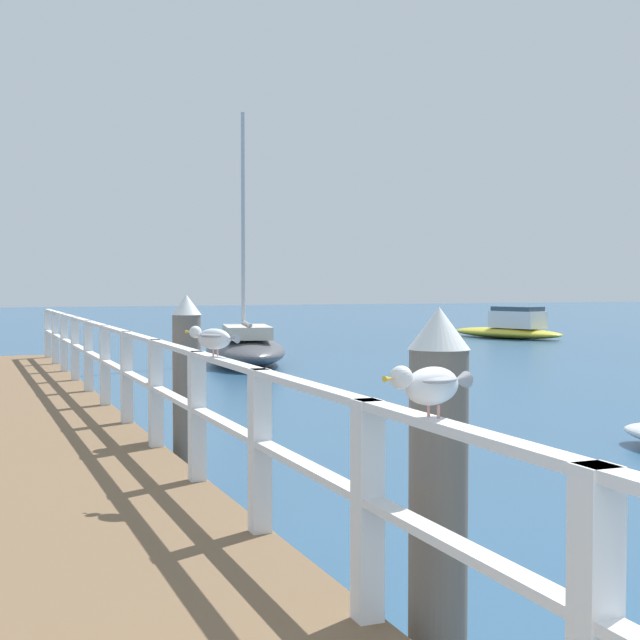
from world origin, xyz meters
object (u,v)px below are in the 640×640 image
object	(u,v)px
boat_4	(245,347)
seagull_foreground	(430,384)
dock_piling_near	(438,503)
seagull_background	(213,338)
boat_0	(510,328)
dock_piling_far	(187,388)

from	to	relation	value
boat_4	seagull_foreground	bearing A→B (deg)	-92.77
dock_piling_near	seagull_background	size ratio (longest dim) A/B	4.55
dock_piling_near	boat_0	size ratio (longest dim) A/B	0.38
dock_piling_far	boat_4	world-z (taller)	boat_4
seagull_foreground	boat_0	world-z (taller)	seagull_foreground
dock_piling_near	boat_0	xyz separation A→B (m)	(16.48, 24.20, -0.56)
dock_piling_near	seagull_background	xyz separation A→B (m)	(-0.38, 2.61, 0.65)
seagull_background	dock_piling_far	bearing A→B (deg)	44.92
boat_4	dock_piling_near	bearing A→B (deg)	-92.11
seagull_foreground	boat_4	distance (m)	19.15
seagull_background	boat_4	xyz separation A→B (m)	(4.89, 15.24, -1.20)
dock_piling_near	boat_0	distance (m)	29.28
seagull_foreground	boat_0	xyz separation A→B (m)	(16.87, 24.82, -1.21)
dock_piling_near	boat_4	world-z (taller)	boat_4
dock_piling_near	dock_piling_far	distance (m)	5.05
seagull_background	boat_0	xyz separation A→B (m)	(16.87, 21.59, -1.21)
seagull_foreground	seagull_background	world-z (taller)	same
boat_4	boat_0	bearing A→B (deg)	40.02
dock_piling_near	boat_0	world-z (taller)	dock_piling_near
seagull_foreground	seagull_background	xyz separation A→B (m)	(0.00, 3.24, 0.00)
seagull_background	boat_0	distance (m)	27.42
seagull_foreground	boat_4	bearing A→B (deg)	-35.00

